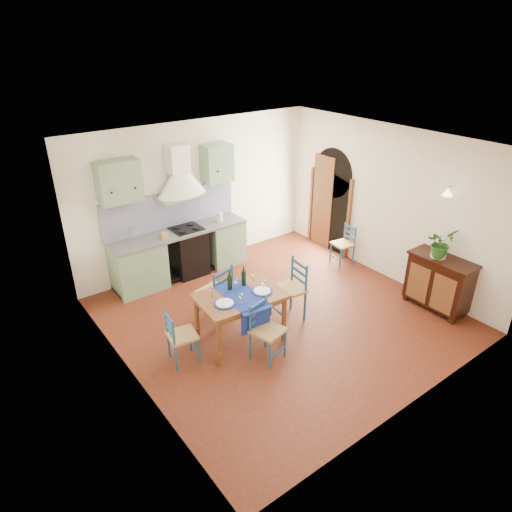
# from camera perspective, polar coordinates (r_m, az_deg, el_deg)

# --- Properties ---
(floor) EXTENTS (5.00, 5.00, 0.00)m
(floor) POSITION_cam_1_polar(r_m,az_deg,el_deg) (7.58, 2.96, -7.49)
(floor) COLOR #401B0D
(floor) RESTS_ON ground
(back_wall) EXTENTS (5.00, 0.96, 2.80)m
(back_wall) POSITION_cam_1_polar(r_m,az_deg,el_deg) (8.55, -9.18, 4.34)
(back_wall) COLOR white
(back_wall) RESTS_ON ground
(right_wall) EXTENTS (0.26, 5.00, 2.80)m
(right_wall) POSITION_cam_1_polar(r_m,az_deg,el_deg) (8.78, 14.73, 6.40)
(right_wall) COLOR white
(right_wall) RESTS_ON ground
(left_wall) EXTENTS (0.04, 5.00, 2.80)m
(left_wall) POSITION_cam_1_polar(r_m,az_deg,el_deg) (5.78, -16.25, -4.06)
(left_wall) COLOR white
(left_wall) RESTS_ON ground
(ceiling) EXTENTS (5.00, 5.00, 0.01)m
(ceiling) POSITION_cam_1_polar(r_m,az_deg,el_deg) (6.44, 3.55, 13.65)
(ceiling) COLOR white
(ceiling) RESTS_ON back_wall
(dining_table) EXTENTS (1.31, 1.00, 1.11)m
(dining_table) POSITION_cam_1_polar(r_m,az_deg,el_deg) (6.66, -1.94, -5.54)
(dining_table) COLOR brown
(dining_table) RESTS_ON ground
(chair_near) EXTENTS (0.50, 0.50, 0.88)m
(chair_near) POSITION_cam_1_polar(r_m,az_deg,el_deg) (6.46, 1.26, -9.27)
(chair_near) COLOR navy
(chair_near) RESTS_ON ground
(chair_far) EXTENTS (0.56, 0.56, 0.99)m
(chair_far) POSITION_cam_1_polar(r_m,az_deg,el_deg) (7.21, -5.00, -4.65)
(chair_far) COLOR navy
(chair_far) RESTS_ON ground
(chair_left) EXTENTS (0.44, 0.44, 0.82)m
(chair_left) POSITION_cam_1_polar(r_m,az_deg,el_deg) (6.49, -9.43, -9.89)
(chair_left) COLOR navy
(chair_left) RESTS_ON ground
(chair_right) EXTENTS (0.52, 0.52, 1.00)m
(chair_right) POSITION_cam_1_polar(r_m,az_deg,el_deg) (7.30, 4.27, -4.17)
(chair_right) COLOR navy
(chair_right) RESTS_ON ground
(chair_spare) EXTENTS (0.42, 0.42, 0.80)m
(chair_spare) POSITION_cam_1_polar(r_m,az_deg,el_deg) (9.19, 10.92, 1.48)
(chair_spare) COLOR navy
(chair_spare) RESTS_ON ground
(sideboard) EXTENTS (0.50, 1.05, 0.94)m
(sideboard) POSITION_cam_1_polar(r_m,az_deg,el_deg) (8.10, 21.90, -2.95)
(sideboard) COLOR black
(sideboard) RESTS_ON ground
(potted_plant) EXTENTS (0.44, 0.38, 0.48)m
(potted_plant) POSITION_cam_1_polar(r_m,az_deg,el_deg) (7.83, 22.07, 1.47)
(potted_plant) COLOR #24561D
(potted_plant) RESTS_ON sideboard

